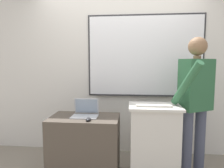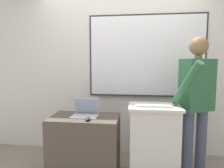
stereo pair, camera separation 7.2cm
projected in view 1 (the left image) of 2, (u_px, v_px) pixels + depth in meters
name	position (u px, v px, depth m)	size (l,w,h in m)	color
back_wall	(120.00, 69.00, 3.17)	(6.40, 0.17, 2.63)	silver
lectern_podium	(154.00, 143.00, 2.41)	(0.61, 0.44, 0.92)	beige
side_desk	(85.00, 146.00, 2.51)	(0.85, 0.52, 0.76)	#4C4238
person_presenter	(196.00, 97.00, 2.47)	(0.57, 0.69, 1.74)	#474C60
laptop	(86.00, 111.00, 2.51)	(0.32, 0.25, 0.21)	#B7BABF
wireless_keyboard	(154.00, 106.00, 2.31)	(0.41, 0.11, 0.02)	beige
computer_mouse_by_laptop	(88.00, 119.00, 2.29)	(0.06, 0.10, 0.03)	black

